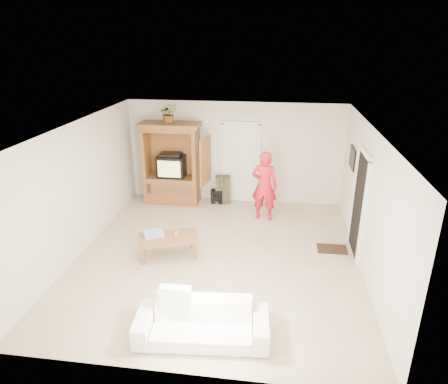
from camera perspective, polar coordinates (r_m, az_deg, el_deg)
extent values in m
plane|color=tan|center=(8.07, -0.95, -9.17)|extent=(6.00, 6.00, 0.00)
plane|color=white|center=(7.11, -1.08, 9.19)|extent=(6.00, 6.00, 0.00)
plane|color=silver|center=(10.31, 1.56, 5.63)|extent=(5.50, 0.00, 5.50)
plane|color=silver|center=(4.89, -6.57, -13.72)|extent=(5.50, 0.00, 5.50)
plane|color=silver|center=(8.34, -20.02, 0.43)|extent=(0.00, 6.00, 6.00)
plane|color=silver|center=(7.60, 19.96, -1.61)|extent=(0.00, 6.00, 6.00)
cube|color=brown|center=(10.57, -7.35, 0.43)|extent=(1.40, 0.60, 0.70)
cube|color=brown|center=(10.46, -11.06, 5.47)|extent=(0.10, 0.60, 1.20)
cube|color=brown|center=(10.12, -4.04, 5.28)|extent=(0.10, 0.60, 1.20)
cube|color=brown|center=(10.52, -7.22, 5.79)|extent=(1.40, 0.06, 1.20)
cube|color=brown|center=(10.11, -7.78, 8.93)|extent=(1.40, 0.60, 0.10)
cube|color=brown|center=(10.09, -7.81, 9.48)|extent=(1.52, 0.68, 0.10)
cube|color=brown|center=(9.62, -2.67, 4.44)|extent=(0.16, 0.67, 1.15)
cube|color=black|center=(10.39, -7.47, 3.71)|extent=(0.70, 0.52, 0.55)
cube|color=tan|center=(10.15, -7.87, 3.25)|extent=(0.58, 0.02, 0.42)
cube|color=black|center=(10.28, -7.60, 5.33)|extent=(0.55, 0.35, 0.08)
cube|color=brown|center=(10.28, -7.78, 0.39)|extent=(1.19, 0.03, 0.25)
cube|color=white|center=(10.35, 2.36, 4.06)|extent=(0.85, 0.05, 2.04)
cube|color=black|center=(8.24, 18.77, -1.77)|extent=(0.05, 0.90, 2.04)
cube|color=black|center=(9.26, 17.88, 4.68)|extent=(0.03, 0.60, 0.48)
cube|color=#382316|center=(8.60, 15.17, -7.85)|extent=(0.60, 0.40, 0.02)
imported|color=#4C7238|center=(10.02, -7.93, 11.07)|extent=(0.56, 0.54, 0.48)
imported|color=red|center=(9.35, 5.79, 0.88)|extent=(0.67, 0.50, 1.68)
imported|color=white|center=(6.01, -3.16, -18.14)|extent=(1.96, 0.90, 0.56)
cube|color=brown|center=(7.98, -7.99, -6.51)|extent=(1.28, 0.97, 0.06)
cube|color=brown|center=(7.87, -11.43, -8.96)|extent=(0.08, 0.08, 0.36)
cube|color=brown|center=(8.29, -11.50, -7.32)|extent=(0.08, 0.08, 0.36)
cube|color=brown|center=(7.91, -4.15, -8.37)|extent=(0.08, 0.08, 0.36)
cube|color=brown|center=(8.33, -4.60, -6.76)|extent=(0.08, 0.08, 0.36)
cube|color=#F150BA|center=(8.03, -10.02, -5.90)|extent=(0.47, 0.43, 0.08)
cylinder|color=tan|center=(7.95, -6.83, -5.91)|extent=(0.08, 0.08, 0.10)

